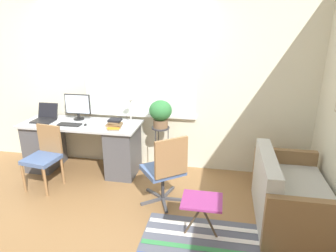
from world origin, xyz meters
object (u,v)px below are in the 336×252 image
object	(u,v)px
mouse	(85,125)
folding_stool	(202,203)
keyboard	(70,125)
desk_chair_wooden	(44,155)
laptop	(45,117)
potted_plant	(161,112)
desk_lamp	(130,106)
office_chair_swivel	(165,169)
couch_loveseat	(289,197)
plant_stand	(161,133)
monitor	(78,106)
book_stack	(115,124)

from	to	relation	value
mouse	folding_stool	size ratio (longest dim) A/B	0.14
keyboard	desk_chair_wooden	distance (m)	0.56
laptop	potted_plant	distance (m)	1.78
keyboard	desk_lamp	size ratio (longest dim) A/B	0.83
mouse	potted_plant	bearing A→B (deg)	13.61
keyboard	office_chair_swivel	distance (m)	1.65
desk_chair_wooden	potted_plant	size ratio (longest dim) A/B	2.10
couch_loveseat	folding_stool	world-z (taller)	couch_loveseat
keyboard	plant_stand	xyz separation A→B (m)	(1.30, 0.28, -0.15)
couch_loveseat	mouse	bearing A→B (deg)	77.11
laptop	keyboard	bearing A→B (deg)	-16.31
laptop	mouse	world-z (taller)	laptop
plant_stand	desk_lamp	bearing A→B (deg)	-174.58
desk_lamp	office_chair_swivel	world-z (taller)	desk_lamp
laptop	desk_lamp	world-z (taller)	desk_lamp
desk_lamp	potted_plant	bearing A→B (deg)	5.42
monitor	folding_stool	size ratio (longest dim) A/B	0.90
potted_plant	couch_loveseat	bearing A→B (deg)	-27.70
keyboard	couch_loveseat	xyz separation A→B (m)	(2.98, -0.61, -0.50)
desk_chair_wooden	plant_stand	world-z (taller)	desk_chair_wooden
book_stack	folding_stool	world-z (taller)	book_stack
desk_chair_wooden	folding_stool	distance (m)	2.32
laptop	folding_stool	xyz separation A→B (m)	(2.49, -1.24, -0.42)
laptop	plant_stand	bearing A→B (deg)	4.44
book_stack	couch_loveseat	world-z (taller)	book_stack
office_chair_swivel	monitor	bearing A→B (deg)	-66.48
couch_loveseat	plant_stand	bearing A→B (deg)	62.30
keyboard	office_chair_swivel	size ratio (longest dim) A/B	0.36
book_stack	plant_stand	bearing A→B (deg)	29.18
keyboard	folding_stool	world-z (taller)	keyboard
office_chair_swivel	folding_stool	size ratio (longest dim) A/B	2.06
plant_stand	monitor	bearing A→B (deg)	179.55
folding_stool	potted_plant	bearing A→B (deg)	117.69
book_stack	office_chair_swivel	bearing A→B (deg)	-31.60
desk_lamp	couch_loveseat	distance (m)	2.41
monitor	couch_loveseat	bearing A→B (deg)	-16.74
book_stack	folding_stool	distance (m)	1.74
desk_lamp	couch_loveseat	bearing A→B (deg)	-21.67
desk_chair_wooden	potted_plant	bearing A→B (deg)	33.14
office_chair_swivel	folding_stool	distance (m)	0.74
keyboard	couch_loveseat	bearing A→B (deg)	-11.55
desk_lamp	desk_chair_wooden	world-z (taller)	desk_lamp
mouse	office_chair_swivel	size ratio (longest dim) A/B	0.07
keyboard	mouse	bearing A→B (deg)	4.58
desk_lamp	potted_plant	distance (m)	0.45
couch_loveseat	plant_stand	distance (m)	1.94
couch_loveseat	folding_stool	bearing A→B (deg)	117.12
desk_chair_wooden	office_chair_swivel	world-z (taller)	office_chair_swivel
keyboard	potted_plant	size ratio (longest dim) A/B	0.83
office_chair_swivel	potted_plant	world-z (taller)	potted_plant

